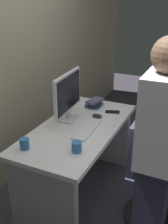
{
  "coord_description": "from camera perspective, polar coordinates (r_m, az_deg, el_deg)",
  "views": [
    {
      "loc": [
        -1.95,
        -0.97,
        1.83
      ],
      "look_at": [
        0.0,
        -0.05,
        0.89
      ],
      "focal_mm": 42.69,
      "sensor_mm": 36.0,
      "label": 1
    }
  ],
  "objects": [
    {
      "name": "office_chair",
      "position": [
        2.38,
        14.02,
        -13.26
      ],
      "size": [
        0.52,
        0.52,
        0.94
      ],
      "color": "black",
      "rests_on": "ground"
    },
    {
      "name": "book_stack",
      "position": [
        2.85,
        2.25,
        1.88
      ],
      "size": [
        0.22,
        0.17,
        0.08
      ],
      "color": "#3359A5",
      "rests_on": "desk"
    },
    {
      "name": "monitor",
      "position": [
        2.47,
        -3.45,
        3.8
      ],
      "size": [
        0.54,
        0.16,
        0.46
      ],
      "color": "silver",
      "rests_on": "desk"
    },
    {
      "name": "cell_phone",
      "position": [
        2.73,
        6.11,
        0.02
      ],
      "size": [
        0.11,
        0.16,
        0.01
      ],
      "primitive_type": "cube",
      "rotation": [
        0.0,
        0.0,
        0.34
      ],
      "color": "black",
      "rests_on": "desk"
    },
    {
      "name": "ground_plane",
      "position": [
        2.84,
        -0.95,
        -16.53
      ],
      "size": [
        9.0,
        9.0,
        0.0
      ],
      "primitive_type": "plane",
      "color": "#3D3842"
    },
    {
      "name": "mouse",
      "position": [
        2.6,
        2.83,
        -0.79
      ],
      "size": [
        0.06,
        0.1,
        0.03
      ],
      "primitive_type": "ellipsoid",
      "color": "black",
      "rests_on": "desk"
    },
    {
      "name": "keyboard",
      "position": [
        2.36,
        0.65,
        -3.66
      ],
      "size": [
        0.44,
        0.15,
        0.02
      ],
      "primitive_type": "cube",
      "rotation": [
        0.0,
        0.0,
        0.05
      ],
      "color": "white",
      "rests_on": "desk"
    },
    {
      "name": "handbag",
      "position": [
        3.17,
        15.65,
        -9.79
      ],
      "size": [
        0.34,
        0.14,
        0.38
      ],
      "color": "#262628",
      "rests_on": "ground"
    },
    {
      "name": "person_at_desk",
      "position": [
        1.84,
        15.39,
        -9.98
      ],
      "size": [
        0.4,
        0.24,
        1.64
      ],
      "color": "#262838",
      "rests_on": "ground"
    },
    {
      "name": "desk",
      "position": [
        2.54,
        -1.03,
        -7.68
      ],
      "size": [
        1.41,
        0.67,
        0.74
      ],
      "color": "white",
      "rests_on": "ground"
    },
    {
      "name": "cup_near_keyboard",
      "position": [
        2.03,
        -1.59,
        -7.46
      ],
      "size": [
        0.08,
        0.08,
        0.09
      ],
      "primitive_type": "cylinder",
      "color": "#3372B2",
      "rests_on": "desk"
    },
    {
      "name": "cup_by_monitor",
      "position": [
        2.12,
        -12.61,
        -6.65
      ],
      "size": [
        0.07,
        0.07,
        0.09
      ],
      "primitive_type": "cylinder",
      "color": "#3372B2",
      "rests_on": "desk"
    }
  ]
}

